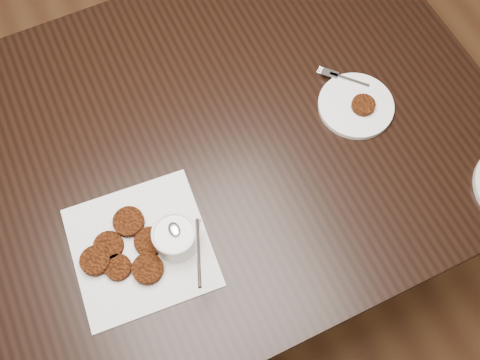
% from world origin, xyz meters
% --- Properties ---
extents(floor, '(4.00, 4.00, 0.00)m').
position_xyz_m(floor, '(0.00, 0.00, 0.00)').
color(floor, brown).
rests_on(floor, ground).
extents(table, '(1.51, 0.97, 0.75)m').
position_xyz_m(table, '(-0.01, 0.08, 0.38)').
color(table, black).
rests_on(table, floor).
extents(napkin, '(0.30, 0.30, 0.00)m').
position_xyz_m(napkin, '(-0.16, -0.09, 0.75)').
color(napkin, white).
rests_on(napkin, table).
extents(sauce_ramekin, '(0.15, 0.15, 0.13)m').
position_xyz_m(sauce_ramekin, '(-0.09, -0.11, 0.82)').
color(sauce_ramekin, silver).
rests_on(sauce_ramekin, napkin).
extents(patty_cluster, '(0.23, 0.23, 0.02)m').
position_xyz_m(patty_cluster, '(-0.21, -0.09, 0.76)').
color(patty_cluster, '#64280D').
rests_on(patty_cluster, napkin).
extents(plate_with_patty, '(0.25, 0.25, 0.03)m').
position_xyz_m(plate_with_patty, '(0.41, 0.02, 0.76)').
color(plate_with_patty, white).
rests_on(plate_with_patty, table).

